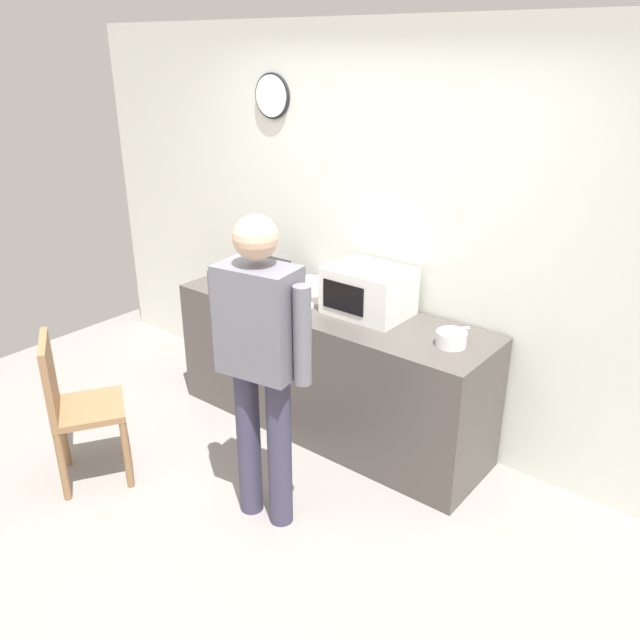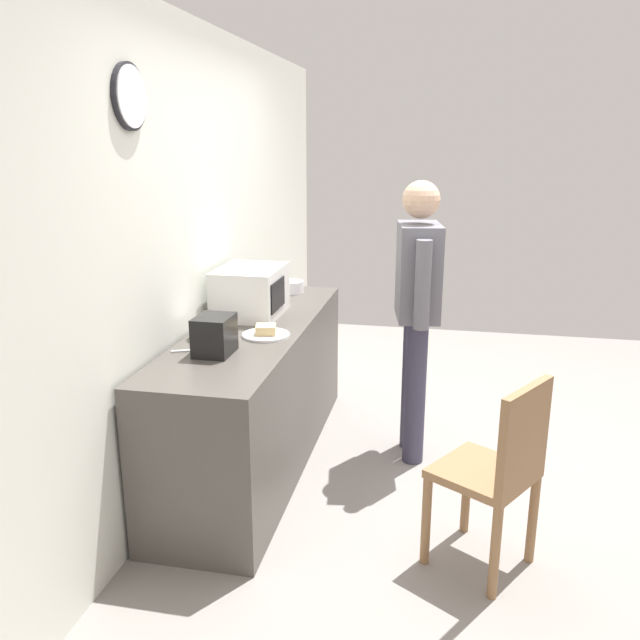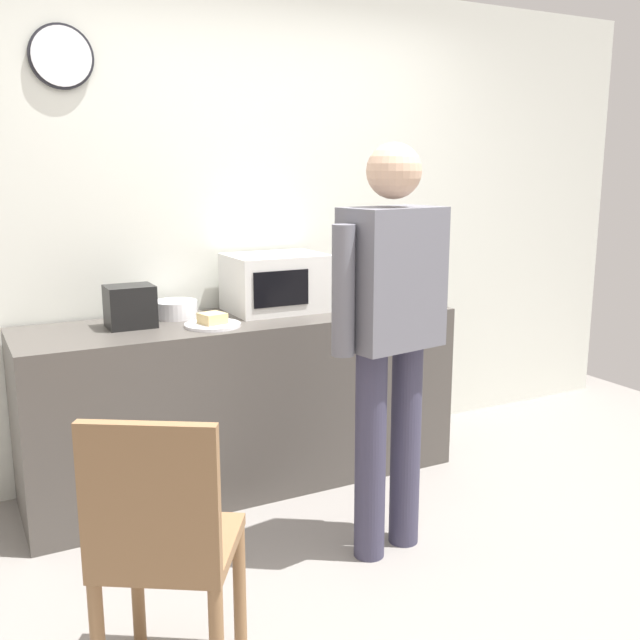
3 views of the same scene
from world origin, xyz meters
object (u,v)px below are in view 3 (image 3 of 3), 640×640
Objects in this scene: cereal_bowl at (388,296)px; wooden_chair at (163,543)px; sandwich_plate at (213,323)px; spoon_utensil at (125,320)px; salad_bowl at (176,309)px; toaster at (130,306)px; fork_utensil at (355,298)px; person_standing at (391,321)px; microwave at (276,283)px.

wooden_chair is (-1.68, -1.37, -0.40)m from cereal_bowl.
sandwich_plate is 0.47m from spoon_utensil.
sandwich_plate is 1.22× the size of salad_bowl.
toaster is 1.35m from fork_utensil.
cereal_bowl is at bearing -8.22° from salad_bowl.
person_standing is (0.48, -0.81, 0.11)m from sandwich_plate.
microwave is 2.94× the size of fork_utensil.
toaster is 0.13× the size of person_standing.
toaster is (-1.42, 0.05, 0.06)m from cereal_bowl.
cereal_bowl reaches higher than wooden_chair.
fork_utensil is 0.18× the size of wooden_chair.
toaster reaches higher than salad_bowl.
salad_bowl is (-0.53, 0.07, -0.11)m from microwave.
cereal_bowl is 1.01× the size of fork_utensil.
microwave reaches higher than spoon_utensil.
salad_bowl is 1.68m from wooden_chair.
wooden_chair is at bearing -135.08° from fork_utensil.
person_standing is at bearing -49.72° from toaster.
salad_bowl is 1.29× the size of spoon_utensil.
microwave is 0.29× the size of person_standing.
spoon_utensil is at bearing 87.20° from toaster.
spoon_utensil is 1.64m from wooden_chair.
sandwich_plate is at bearing -173.67° from cereal_bowl.
microwave is at bearing 92.74° from person_standing.
fork_utensil is 1.33m from spoon_utensil.
spoon_utensil is (-0.77, 0.10, -0.15)m from microwave.
toaster is at bearing 153.85° from sandwich_plate.
sandwich_plate is (-0.43, -0.22, -0.13)m from microwave.
fork_utensil is (0.56, 0.12, -0.15)m from microwave.
cereal_bowl is 1.43m from spoon_utensil.
wooden_chair is (-1.09, -0.45, -0.49)m from person_standing.
microwave reaches higher than cereal_bowl.
wooden_chair is at bearing -140.77° from cereal_bowl.
wooden_chair is at bearing -108.52° from salad_bowl.
wooden_chair is (-0.26, -1.43, -0.46)m from toaster.
person_standing reaches higher than cereal_bowl.
toaster is 0.18m from spoon_utensil.
microwave is at bearing -168.04° from fork_utensil.
fork_utensil is (1.34, 0.17, -0.10)m from toaster.
cereal_bowl is 1.10m from person_standing.
fork_utensil is at bearing 44.92° from wooden_chair.
microwave is at bearing -7.61° from spoon_utensil.
toaster is at bearing 130.28° from person_standing.
salad_bowl is at bearing 71.48° from wooden_chair.
spoon_utensil is at bearing 172.39° from microwave.
person_standing is 1.83× the size of wooden_chair.
person_standing reaches higher than salad_bowl.
fork_utensil and spoon_utensil have the same top height.
fork_utensil is 2.29m from wooden_chair.
spoon_utensil is (-0.25, 0.04, -0.04)m from salad_bowl.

